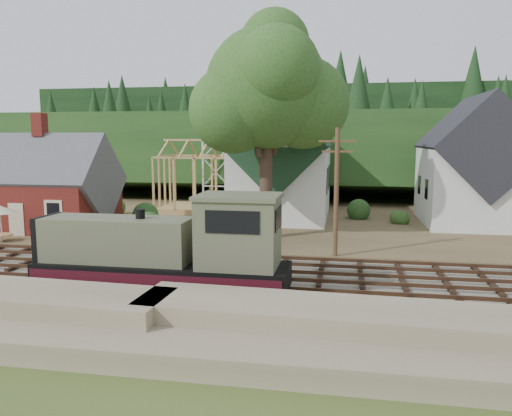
# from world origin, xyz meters

# --- Properties ---
(ground) EXTENTS (140.00, 140.00, 0.00)m
(ground) POSITION_xyz_m (0.00, 0.00, 0.00)
(ground) COLOR #384C1E
(ground) RESTS_ON ground
(embankment) EXTENTS (64.00, 5.00, 1.60)m
(embankment) POSITION_xyz_m (0.00, -8.50, 0.00)
(embankment) COLOR #7F7259
(embankment) RESTS_ON ground
(railroad_bed) EXTENTS (64.00, 11.00, 0.16)m
(railroad_bed) POSITION_xyz_m (0.00, 0.00, 0.08)
(railroad_bed) COLOR #726B5B
(railroad_bed) RESTS_ON ground
(village_flat) EXTENTS (64.00, 26.00, 0.30)m
(village_flat) POSITION_xyz_m (0.00, 18.00, 0.15)
(village_flat) COLOR brown
(village_flat) RESTS_ON ground
(hillside) EXTENTS (70.00, 28.96, 12.74)m
(hillside) POSITION_xyz_m (0.00, 42.00, 0.00)
(hillside) COLOR #1E3F19
(hillside) RESTS_ON ground
(ridge) EXTENTS (80.00, 20.00, 12.00)m
(ridge) POSITION_xyz_m (0.00, 58.00, 0.00)
(ridge) COLOR black
(ridge) RESTS_ON ground
(depot) EXTENTS (10.80, 7.41, 9.00)m
(depot) POSITION_xyz_m (-16.00, 11.00, 3.21)
(depot) COLOR #571914
(depot) RESTS_ON village_flat
(church) EXTENTS (8.40, 15.17, 13.00)m
(church) POSITION_xyz_m (2.00, 19.68, 5.18)
(church) COLOR silver
(church) RESTS_ON village_flat
(farmhouse) EXTENTS (8.40, 10.80, 10.60)m
(farmhouse) POSITION_xyz_m (18.00, 19.00, 4.87)
(farmhouse) COLOR silver
(farmhouse) RESTS_ON village_flat
(timber_frame) EXTENTS (8.20, 6.20, 6.99)m
(timber_frame) POSITION_xyz_m (-6.00, 22.00, 3.27)
(timber_frame) COLOR tan
(timber_frame) RESTS_ON village_flat
(lattice_tower) EXTENTS (3.20, 3.20, 12.12)m
(lattice_tower) POSITION_xyz_m (-6.00, 28.00, 10.03)
(lattice_tower) COLOR silver
(lattice_tower) RESTS_ON village_flat
(big_tree) EXTENTS (10.90, 8.40, 14.70)m
(big_tree) POSITION_xyz_m (2.17, 10.08, 10.22)
(big_tree) COLOR #38281E
(big_tree) RESTS_ON village_flat
(telegraph_pole_near) EXTENTS (2.20, 0.28, 8.00)m
(telegraph_pole_near) POSITION_xyz_m (7.00, 5.20, 4.25)
(telegraph_pole_near) COLOR #4C331E
(telegraph_pole_near) RESTS_ON ground
(locomotive) EXTENTS (11.79, 2.95, 4.72)m
(locomotive) POSITION_xyz_m (-0.47, -3.00, 2.10)
(locomotive) COLOR black
(locomotive) RESTS_ON railroad_bed
(car_blue) EXTENTS (2.41, 3.95, 1.26)m
(car_blue) POSITION_xyz_m (-11.71, 10.12, 0.93)
(car_blue) COLOR #5572B7
(car_blue) RESTS_ON village_flat
(patio_set) EXTENTS (2.25, 2.25, 2.51)m
(patio_set) POSITION_xyz_m (-15.75, 5.50, 2.43)
(patio_set) COLOR silver
(patio_set) RESTS_ON village_flat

